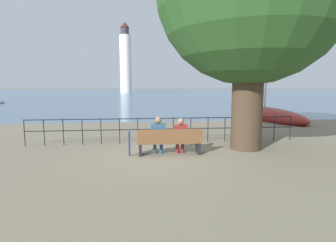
{
  "coord_description": "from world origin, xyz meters",
  "views": [
    {
      "loc": [
        -0.98,
        -8.69,
        2.29
      ],
      "look_at": [
        0.0,
        0.5,
        1.09
      ],
      "focal_mm": 28.0,
      "sensor_mm": 36.0,
      "label": 1
    }
  ],
  "objects_px": {
    "seated_person_right": "(181,134)",
    "sailboat_1": "(264,115)",
    "park_bench": "(170,142)",
    "seated_person_left": "(158,134)",
    "closed_umbrella": "(129,142)",
    "harbor_lighthouse": "(125,61)"
  },
  "relations": [
    {
      "from": "sailboat_1",
      "to": "seated_person_right",
      "type": "bearing_deg",
      "value": -136.6
    },
    {
      "from": "park_bench",
      "to": "seated_person_left",
      "type": "bearing_deg",
      "value": 168.83
    },
    {
      "from": "park_bench",
      "to": "sailboat_1",
      "type": "height_order",
      "value": "sailboat_1"
    },
    {
      "from": "park_bench",
      "to": "sailboat_1",
      "type": "distance_m",
      "value": 12.41
    },
    {
      "from": "seated_person_right",
      "to": "park_bench",
      "type": "bearing_deg",
      "value": -168.28
    },
    {
      "from": "sailboat_1",
      "to": "closed_umbrella",
      "type": "bearing_deg",
      "value": -142.24
    },
    {
      "from": "seated_person_left",
      "to": "park_bench",
      "type": "bearing_deg",
      "value": -11.17
    },
    {
      "from": "park_bench",
      "to": "sailboat_1",
      "type": "xyz_separation_m",
      "value": [
        8.01,
        9.47,
        -0.16
      ]
    },
    {
      "from": "closed_umbrella",
      "to": "seated_person_left",
      "type": "bearing_deg",
      "value": 3.93
    },
    {
      "from": "sailboat_1",
      "to": "harbor_lighthouse",
      "type": "xyz_separation_m",
      "value": [
        -14.09,
        80.38,
        11.5
      ]
    },
    {
      "from": "seated_person_left",
      "to": "closed_umbrella",
      "type": "distance_m",
      "value": 1.0
    },
    {
      "from": "seated_person_left",
      "to": "seated_person_right",
      "type": "xyz_separation_m",
      "value": [
        0.77,
        0.0,
        -0.03
      ]
    },
    {
      "from": "seated_person_left",
      "to": "closed_umbrella",
      "type": "bearing_deg",
      "value": -176.07
    },
    {
      "from": "closed_umbrella",
      "to": "harbor_lighthouse",
      "type": "distance_m",
      "value": 90.68
    },
    {
      "from": "closed_umbrella",
      "to": "sailboat_1",
      "type": "height_order",
      "value": "sailboat_1"
    },
    {
      "from": "park_bench",
      "to": "seated_person_right",
      "type": "relative_size",
      "value": 1.75
    },
    {
      "from": "seated_person_right",
      "to": "harbor_lighthouse",
      "type": "xyz_separation_m",
      "value": [
        -6.46,
        89.78,
        11.1
      ]
    },
    {
      "from": "seated_person_right",
      "to": "sailboat_1",
      "type": "xyz_separation_m",
      "value": [
        7.63,
        9.4,
        -0.4
      ]
    },
    {
      "from": "seated_person_right",
      "to": "closed_umbrella",
      "type": "height_order",
      "value": "seated_person_right"
    },
    {
      "from": "park_bench",
      "to": "seated_person_left",
      "type": "distance_m",
      "value": 0.48
    },
    {
      "from": "park_bench",
      "to": "closed_umbrella",
      "type": "bearing_deg",
      "value": 179.63
    },
    {
      "from": "seated_person_left",
      "to": "sailboat_1",
      "type": "height_order",
      "value": "sailboat_1"
    }
  ]
}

